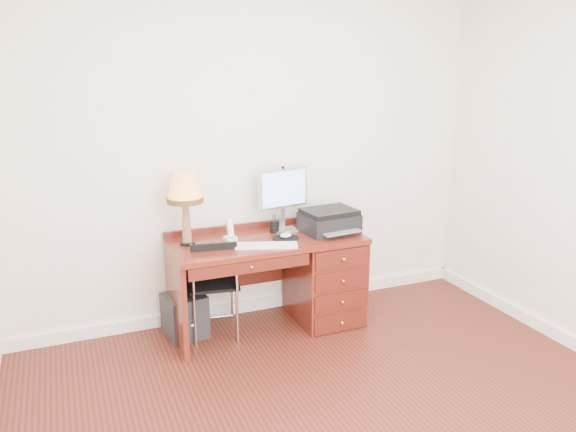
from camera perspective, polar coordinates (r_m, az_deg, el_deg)
name	(u,v)px	position (r m, az deg, el deg)	size (l,w,h in m)	color
ground	(350,426)	(3.57, 6.34, -20.42)	(4.00, 4.00, 0.00)	#3B140D
room_shell	(307,367)	(4.01, 1.90, -15.04)	(4.00, 4.00, 4.00)	white
desk	(304,273)	(4.61, 1.65, -5.82)	(1.50, 0.67, 0.75)	maroon
monitor	(284,192)	(4.52, -0.45, 2.49)	(0.44, 0.17, 0.51)	silver
keyboard	(266,245)	(4.19, -2.22, -3.01)	(0.46, 0.13, 0.02)	white
mouse_pad	(286,237)	(4.38, -0.22, -2.13)	(0.21, 0.21, 0.04)	black
printer	(329,221)	(4.53, 4.21, -0.49)	(0.45, 0.37, 0.19)	black
leg_lamp	(185,192)	(4.19, -10.44, 2.40)	(0.27, 0.27, 0.55)	black
phone	(230,235)	(4.32, -5.89, -1.90)	(0.10, 0.10, 0.18)	white
pen_cup	(274,227)	(4.52, -1.39, -1.09)	(0.07, 0.07, 0.09)	black
chair	(215,278)	(4.34, -7.44, -6.26)	(0.43, 0.44, 0.80)	black
equipment_box	(185,315)	(4.51, -10.44, -9.89)	(0.29, 0.29, 0.34)	black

